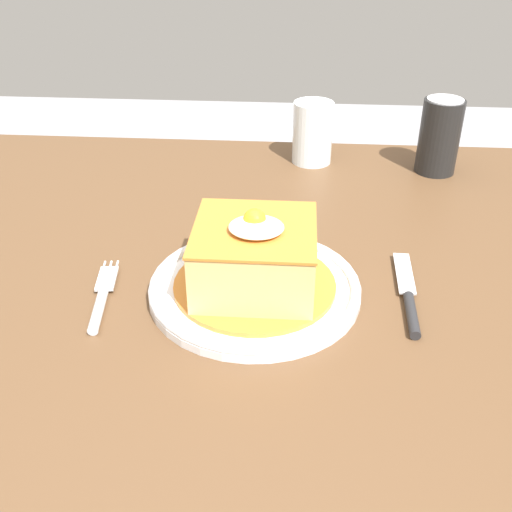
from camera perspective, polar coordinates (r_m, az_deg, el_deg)
dining_table at (r=0.82m, az=-3.97°, el=-7.01°), size 1.36×0.90×0.72m
main_plate at (r=0.71m, az=-0.12°, el=-2.96°), size 0.25×0.25×0.02m
sandwich_meal at (r=0.69m, az=-0.12°, el=-0.26°), size 0.19×0.19×0.10m
fork at (r=0.72m, az=-14.40°, el=-4.01°), size 0.03×0.14×0.01m
knife at (r=0.71m, az=14.29°, el=-4.26°), size 0.02×0.17×0.01m
soda_can at (r=1.05m, az=16.93°, el=10.76°), size 0.07×0.07×0.12m
drinking_glass at (r=1.06m, az=5.34°, el=11.15°), size 0.07×0.07×0.10m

